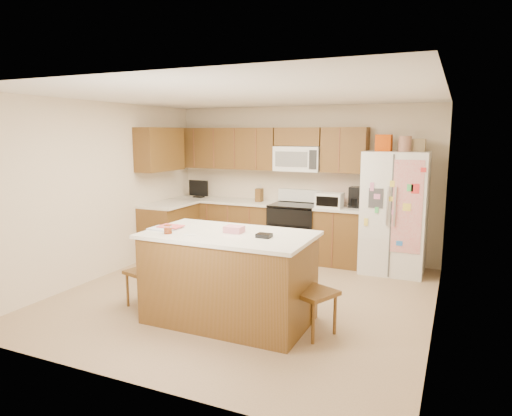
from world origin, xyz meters
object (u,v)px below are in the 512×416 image
at_px(windsor_chair_back, 256,264).
at_px(windsor_chair_right, 312,291).
at_px(refrigerator, 395,211).
at_px(windsor_chair_left, 146,271).
at_px(stove, 295,231).
at_px(island, 229,277).

distance_m(windsor_chair_back, windsor_chair_right, 1.16).
xyz_separation_m(refrigerator, windsor_chair_left, (-2.50, -2.64, -0.49)).
distance_m(windsor_chair_left, windsor_chair_right, 2.04).
xyz_separation_m(stove, windsor_chair_right, (1.10, -2.65, -0.02)).
relative_size(stove, windsor_chair_right, 1.17).
distance_m(stove, windsor_chair_back, 1.96).
relative_size(refrigerator, island, 1.12).
relative_size(stove, windsor_chair_left, 1.24).
bearing_deg(stove, island, -86.31).
height_order(stove, refrigerator, refrigerator).
distance_m(stove, refrigerator, 1.63).
bearing_deg(refrigerator, windsor_chair_back, -126.44).
distance_m(refrigerator, windsor_chair_left, 3.67).
distance_m(stove, windsor_chair_left, 2.86).
bearing_deg(island, stove, 93.69).
bearing_deg(refrigerator, island, -117.96).
xyz_separation_m(stove, windsor_chair_back, (0.17, -1.96, -0.03)).
bearing_deg(island, windsor_chair_right, 3.03).
bearing_deg(island, windsor_chair_left, -179.54).
xyz_separation_m(refrigerator, island, (-1.40, -2.63, -0.42)).
bearing_deg(windsor_chair_left, stove, 70.94).
bearing_deg(island, windsor_chair_back, 90.15).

